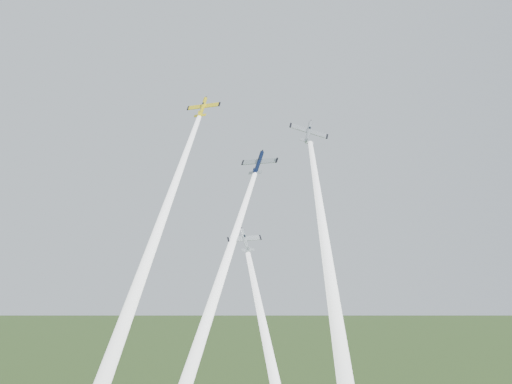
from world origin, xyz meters
name	(u,v)px	position (x,y,z in m)	size (l,w,h in m)	color
plane_yellow	(203,107)	(-11.94, 4.55, 111.79)	(7.71, 7.65, 1.21)	yellow
smoke_trail_yellow	(154,241)	(-17.95, -16.19, 82.08)	(2.71, 2.71, 67.06)	white
plane_navy	(259,163)	(0.20, 3.97, 99.43)	(8.29, 8.23, 1.30)	black
smoke_trail_navy	(215,296)	(-7.15, -14.47, 72.13)	(2.71, 2.71, 61.09)	white
plane_silver_right	(309,132)	(10.70, -0.46, 105.07)	(8.31, 8.25, 1.30)	#A9AFB7
smoke_trail_silver_right	(327,253)	(12.72, -18.76, 79.75)	(2.71, 2.71, 56.21)	white
plane_silver_low	(245,240)	(-2.04, -7.33, 82.55)	(6.77, 6.71, 1.06)	silver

